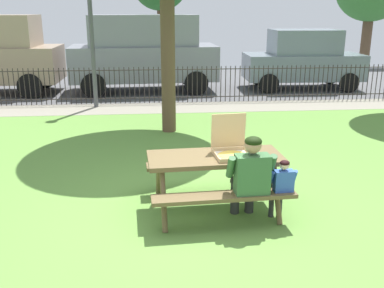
# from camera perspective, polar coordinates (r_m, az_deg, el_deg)

# --- Properties ---
(ground) EXTENTS (28.00, 11.33, 0.02)m
(ground) POSITION_cam_1_polar(r_m,az_deg,el_deg) (7.65, -0.28, -3.34)
(ground) COLOR #61913C
(cobblestone_walkway) EXTENTS (28.00, 1.40, 0.01)m
(cobblestone_walkway) POSITION_cam_1_polar(r_m,az_deg,el_deg) (12.41, -2.24, 4.68)
(cobblestone_walkway) COLOR gray
(street_asphalt) EXTENTS (28.00, 6.96, 0.01)m
(street_asphalt) POSITION_cam_1_polar(r_m,az_deg,el_deg) (16.51, -3.02, 7.77)
(street_asphalt) COLOR #515154
(picnic_table_foreground) EXTENTS (1.88, 1.58, 0.79)m
(picnic_table_foreground) POSITION_cam_1_polar(r_m,az_deg,el_deg) (5.99, 2.99, -3.07)
(picnic_table_foreground) COLOR brown
(picnic_table_foreground) RESTS_ON ground
(pizza_box_open) EXTENTS (0.52, 0.55, 0.53)m
(pizza_box_open) POSITION_cam_1_polar(r_m,az_deg,el_deg) (5.95, 5.09, -0.49)
(pizza_box_open) COLOR tan
(pizza_box_open) RESTS_ON picnic_table_foreground
(adult_at_table) EXTENTS (0.62, 0.61, 1.19)m
(adult_at_table) POSITION_cam_1_polar(r_m,az_deg,el_deg) (5.59, 7.45, -4.05)
(adult_at_table) COLOR #2C2C2C
(adult_at_table) RESTS_ON ground
(child_at_table) EXTENTS (0.36, 0.35, 0.87)m
(child_at_table) POSITION_cam_1_polar(r_m,az_deg,el_deg) (5.73, 11.42, -5.13)
(child_at_table) COLOR #2C2C2C
(child_at_table) RESTS_ON ground
(iron_fence_streetside) EXTENTS (23.66, 0.03, 1.05)m
(iron_fence_streetside) POSITION_cam_1_polar(r_m,az_deg,el_deg) (12.99, -2.43, 7.67)
(iron_fence_streetside) COLOR #2D2823
(iron_fence_streetside) RESTS_ON ground
(lamp_post_walkway) EXTENTS (0.28, 0.28, 4.43)m
(lamp_post_walkway) POSITION_cam_1_polar(r_m,az_deg,el_deg) (12.50, -13.00, 16.76)
(lamp_post_walkway) COLOR #4C4C51
(lamp_post_walkway) RESTS_ON ground
(parked_car_left) EXTENTS (4.78, 2.24, 2.46)m
(parked_car_left) POSITION_cam_1_polar(r_m,az_deg,el_deg) (14.85, -6.21, 11.76)
(parked_car_left) COLOR gray
(parked_car_left) RESTS_ON ground
(parked_car_center) EXTENTS (3.95, 1.92, 1.98)m
(parked_car_center) POSITION_cam_1_polar(r_m,az_deg,el_deg) (15.74, 14.10, 10.57)
(parked_car_center) COLOR slate
(parked_car_center) RESTS_ON ground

